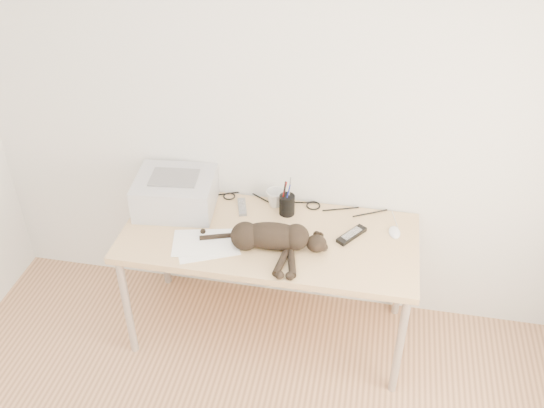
% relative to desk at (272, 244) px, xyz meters
% --- Properties ---
extents(wall_back, '(3.50, 0.00, 3.50)m').
position_rel_desk_xyz_m(wall_back, '(0.00, 0.27, 0.69)').
color(wall_back, silver).
rests_on(wall_back, floor).
extents(desk, '(1.60, 0.70, 0.74)m').
position_rel_desk_xyz_m(desk, '(0.00, 0.00, 0.00)').
color(desk, tan).
rests_on(desk, floor).
extents(printer, '(0.47, 0.41, 0.21)m').
position_rel_desk_xyz_m(printer, '(-0.57, 0.07, 0.23)').
color(printer, '#B1B1B6').
rests_on(printer, desk).
extents(papers, '(0.40, 0.34, 0.01)m').
position_rel_desk_xyz_m(papers, '(-0.32, -0.23, 0.14)').
color(papers, white).
rests_on(papers, desk).
extents(cat, '(0.69, 0.32, 0.16)m').
position_rel_desk_xyz_m(cat, '(0.02, -0.19, 0.20)').
color(cat, black).
rests_on(cat, desk).
extents(mug, '(0.14, 0.14, 0.10)m').
position_rel_desk_xyz_m(mug, '(-0.02, 0.19, 0.18)').
color(mug, silver).
rests_on(mug, desk).
extents(pen_cup, '(0.09, 0.09, 0.22)m').
position_rel_desk_xyz_m(pen_cup, '(0.06, 0.13, 0.20)').
color(pen_cup, black).
rests_on(pen_cup, desk).
extents(remote_grey, '(0.09, 0.17, 0.02)m').
position_rel_desk_xyz_m(remote_grey, '(-0.20, 0.13, 0.14)').
color(remote_grey, slate).
rests_on(remote_grey, desk).
extents(remote_black, '(0.16, 0.19, 0.02)m').
position_rel_desk_xyz_m(remote_black, '(0.44, -0.01, 0.14)').
color(remote_black, black).
rests_on(remote_black, desk).
extents(mouse, '(0.08, 0.12, 0.03)m').
position_rel_desk_xyz_m(mouse, '(0.67, 0.06, 0.15)').
color(mouse, white).
rests_on(mouse, desk).
extents(cable_tangle, '(1.36, 0.09, 0.01)m').
position_rel_desk_xyz_m(cable_tangle, '(0.00, 0.22, 0.14)').
color(cable_tangle, black).
rests_on(cable_tangle, desk).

